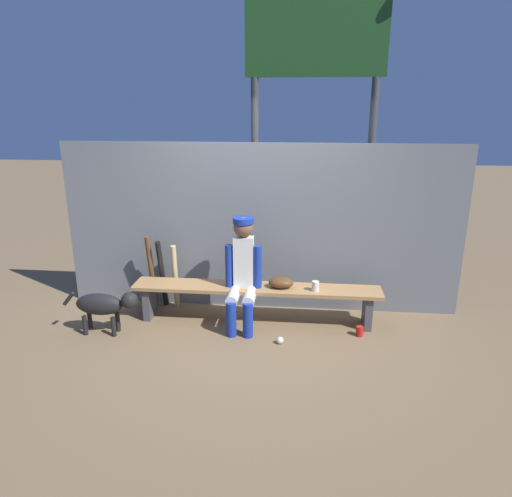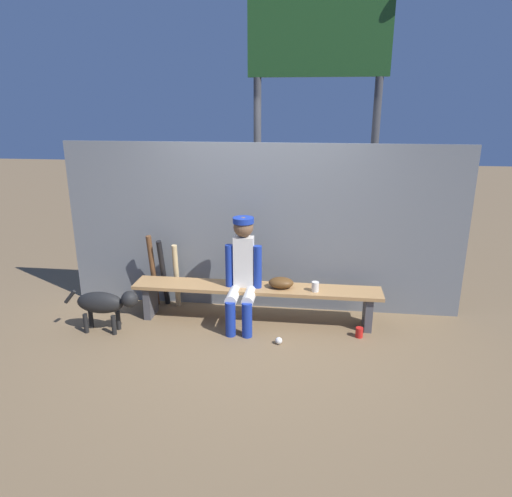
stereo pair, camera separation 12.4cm
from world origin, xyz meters
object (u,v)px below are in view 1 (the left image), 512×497
bat_wood_natural (175,277)px  scoreboard (319,79)px  cup_on_bench (315,286)px  dugout_bench (256,294)px  player_seated (243,270)px  baseball_glove (281,282)px  dog (105,305)px  bat_wood_dark (152,272)px  bat_aluminum_black (162,274)px  baseball (280,340)px  cup_on_ground (360,331)px

bat_wood_natural → scoreboard: scoreboard is taller
scoreboard → cup_on_bench: bearing=-89.7°
dugout_bench → player_seated: bearing=-143.6°
baseball_glove → dog: (-1.88, -0.46, -0.15)m
player_seated → bat_wood_dark: player_seated is taller
bat_aluminum_black → bat_wood_dark: bat_wood_dark is taller
player_seated → scoreboard: size_ratio=0.32×
baseball_glove → bat_wood_dark: bat_wood_dark is taller
player_seated → baseball: (0.44, -0.40, -0.62)m
bat_aluminum_black → baseball: (1.47, -0.77, -0.40)m
bat_wood_natural → scoreboard: bearing=33.4°
baseball_glove → bat_wood_dark: size_ratio=0.31×
dugout_bench → bat_wood_dark: bearing=168.6°
dog → bat_wood_natural: bearing=51.5°
baseball → cup_on_bench: bearing=51.0°
dugout_bench → baseball: bearing=-58.7°
bat_aluminum_black → cup_on_bench: size_ratio=7.99×
bat_wood_dark → dog: bearing=-112.5°
dugout_bench → bat_wood_dark: size_ratio=3.06×
cup_on_ground → dog: dog is taller
scoreboard → bat_wood_natural: bearing=-146.6°
baseball → dog: (-1.90, 0.04, 0.30)m
cup_on_bench → dog: cup_on_bench is taller
cup_on_ground → baseball: bearing=-163.1°
player_seated → scoreboard: (0.79, 1.48, 2.04)m
bat_aluminum_black → scoreboard: scoreboard is taller
scoreboard → cup_on_ground: bearing=-73.0°
dugout_bench → baseball_glove: baseball_glove is taller
player_seated → scoreboard: scoreboard is taller
cup_on_bench → bat_wood_natural: bearing=168.7°
baseball_glove → cup_on_ground: baseball_glove is taller
bat_wood_natural → dugout_bench: bearing=-15.4°
player_seated → bat_aluminum_black: player_seated is taller
bat_wood_natural → scoreboard: 3.04m
dugout_bench → cup_on_ground: bearing=-11.9°
bat_wood_dark → cup_on_bench: size_ratio=8.34×
bat_wood_dark → cup_on_ground: (2.45, -0.50, -0.40)m
player_seated → bat_aluminum_black: bearing=160.3°
scoreboard → dog: size_ratio=4.60×
cup_on_ground → bat_wood_dark: bearing=168.4°
bat_aluminum_black → scoreboard: 3.11m
baseball_glove → cup_on_ground: bearing=-15.6°
cup_on_ground → player_seated: bearing=173.8°
baseball → cup_on_bench: (0.36, 0.44, 0.45)m
player_seated → bat_wood_natural: size_ratio=1.53×
player_seated → cup_on_ground: 1.43m
cup_on_ground → scoreboard: 3.14m
bat_aluminum_black → dog: bat_aluminum_black is taller
baseball → cup_on_ground: size_ratio=0.67×
bat_wood_dark → bat_aluminum_black: bearing=1.7°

